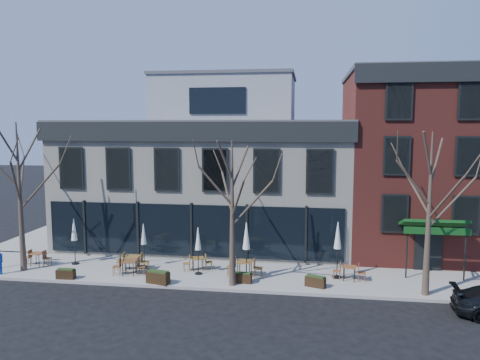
# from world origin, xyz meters

# --- Properties ---
(ground) EXTENTS (120.00, 120.00, 0.00)m
(ground) POSITION_xyz_m (0.00, 0.00, 0.00)
(ground) COLOR black
(ground) RESTS_ON ground
(sidewalk_front) EXTENTS (33.50, 4.70, 0.15)m
(sidewalk_front) POSITION_xyz_m (3.25, -2.15, 0.07)
(sidewalk_front) COLOR gray
(sidewalk_front) RESTS_ON ground
(sidewalk_side) EXTENTS (4.50, 12.00, 0.15)m
(sidewalk_side) POSITION_xyz_m (-11.25, 6.00, 0.07)
(sidewalk_side) COLOR gray
(sidewalk_side) RESTS_ON ground
(corner_building) EXTENTS (18.39, 10.39, 11.10)m
(corner_building) POSITION_xyz_m (0.07, 5.07, 4.72)
(corner_building) COLOR silver
(corner_building) RESTS_ON ground
(red_brick_building) EXTENTS (8.20, 11.78, 11.18)m
(red_brick_building) POSITION_xyz_m (13.00, 4.98, 5.64)
(red_brick_building) COLOR maroon
(red_brick_building) RESTS_ON ground
(tree_corner) EXTENTS (3.93, 3.98, 7.92)m
(tree_corner) POSITION_xyz_m (-8.49, -3.20, 4.25)
(tree_corner) COLOR #382B21
(tree_corner) RESTS_ON sidewalk_front
(tree_mid) EXTENTS (3.50, 3.55, 7.04)m
(tree_mid) POSITION_xyz_m (3.01, -3.90, 3.79)
(tree_mid) COLOR #382B21
(tree_mid) RESTS_ON sidewalk_front
(tree_right) EXTENTS (3.72, 3.77, 7.48)m
(tree_right) POSITION_xyz_m (12.01, -3.90, 4.02)
(tree_right) COLOR #382B21
(tree_right) RESTS_ON sidewalk_front
(call_box) EXTENTS (0.23, 0.23, 1.18)m
(call_box) POSITION_xyz_m (-9.28, -4.02, 0.77)
(call_box) COLOR navy
(call_box) RESTS_ON sidewalk_front
(cafe_set_0) EXTENTS (1.62, 0.66, 0.85)m
(cafe_set_0) POSITION_xyz_m (-8.27, -2.27, 0.59)
(cafe_set_0) COLOR brown
(cafe_set_0) RESTS_ON sidewalk_front
(cafe_set_1) EXTENTS (1.80, 0.76, 0.94)m
(cafe_set_1) POSITION_xyz_m (-2.68, -2.34, 0.63)
(cafe_set_1) COLOR brown
(cafe_set_1) RESTS_ON sidewalk_front
(cafe_set_2) EXTENTS (1.77, 0.79, 0.91)m
(cafe_set_2) POSITION_xyz_m (-2.57, -3.14, 0.62)
(cafe_set_2) COLOR brown
(cafe_set_2) RESTS_ON sidewalk_front
(cafe_set_3) EXTENTS (1.63, 0.91, 0.84)m
(cafe_set_3) POSITION_xyz_m (0.78, -1.86, 0.58)
(cafe_set_3) COLOR brown
(cafe_set_3) RESTS_ON sidewalk_front
(cafe_set_4) EXTENTS (1.90, 0.78, 1.00)m
(cafe_set_4) POSITION_xyz_m (3.42, -2.57, 0.66)
(cafe_set_4) COLOR brown
(cafe_set_4) RESTS_ON sidewalk_front
(cafe_set_5) EXTENTS (1.68, 0.75, 0.87)m
(cafe_set_5) POSITION_xyz_m (8.71, -2.34, 0.60)
(cafe_set_5) COLOR brown
(cafe_set_5) RESTS_ON sidewalk_front
(umbrella_0) EXTENTS (0.41, 0.41, 2.59)m
(umbrella_0) POSITION_xyz_m (-6.29, -1.76, 1.98)
(umbrella_0) COLOR black
(umbrella_0) RESTS_ON sidewalk_front
(umbrella_1) EXTENTS (0.39, 0.39, 2.42)m
(umbrella_1) POSITION_xyz_m (-2.27, -1.72, 1.86)
(umbrella_1) COLOR black
(umbrella_1) RESTS_ON sidewalk_front
(umbrella_2) EXTENTS (0.40, 0.40, 2.49)m
(umbrella_2) POSITION_xyz_m (0.97, -2.50, 1.90)
(umbrella_2) COLOR black
(umbrella_2) RESTS_ON sidewalk_front
(umbrella_3) EXTENTS (0.46, 0.46, 2.89)m
(umbrella_3) POSITION_xyz_m (3.54, -2.80, 2.19)
(umbrella_3) COLOR black
(umbrella_3) RESTS_ON sidewalk_front
(umbrella_4) EXTENTS (0.46, 0.46, 2.90)m
(umbrella_4) POSITION_xyz_m (8.11, -2.05, 2.20)
(umbrella_4) COLOR black
(umbrella_4) RESTS_ON sidewalk_front
(planter_0) EXTENTS (0.94, 0.41, 0.52)m
(planter_0) POSITION_xyz_m (-5.53, -4.20, 0.41)
(planter_0) COLOR black
(planter_0) RESTS_ON sidewalk_front
(planter_1) EXTENTS (1.21, 0.70, 0.64)m
(planter_1) POSITION_xyz_m (-0.66, -4.20, 0.47)
(planter_1) COLOR black
(planter_1) RESTS_ON sidewalk_front
(planter_2) EXTENTS (0.96, 0.45, 0.52)m
(planter_2) POSITION_xyz_m (3.43, -3.50, 0.41)
(planter_2) COLOR black
(planter_2) RESTS_ON sidewalk_front
(planter_3) EXTENTS (1.04, 0.71, 0.54)m
(planter_3) POSITION_xyz_m (7.01, -3.57, 0.42)
(planter_3) COLOR black
(planter_3) RESTS_ON sidewalk_front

